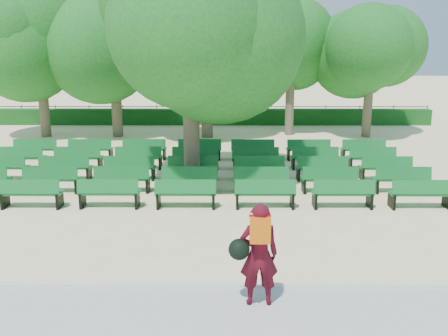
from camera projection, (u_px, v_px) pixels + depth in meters
The scene contains 9 objects.
ground at pixel (190, 194), 15.69m from camera, with size 120.00×120.00×0.00m, color beige.
paving at pixel (160, 319), 8.51m from camera, with size 30.00×2.20×0.06m, color #B4B4AF.
curb at pixel (168, 286), 9.62m from camera, with size 30.00×0.12×0.10m, color silver.
hedge at pixel (207, 117), 29.17m from camera, with size 26.00×0.70×0.90m, color #144F19.
fence at pixel (207, 123), 29.66m from camera, with size 26.00×0.10×1.02m, color black, non-canonical shape.
tree_line at pixel (204, 137), 25.40m from camera, with size 21.80×6.80×7.04m, color #1C6820, non-canonical shape.
bench_array at pixel (194, 177), 17.39m from camera, with size 1.76×0.60×1.10m.
tree_among at pixel (190, 25), 15.55m from camera, with size 5.69×5.69×7.75m.
person at pixel (257, 253), 8.73m from camera, with size 0.89×0.54×1.88m.
Camera 1 is at (1.14, -15.02, 4.60)m, focal length 40.00 mm.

